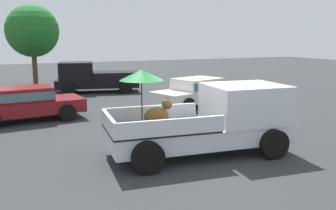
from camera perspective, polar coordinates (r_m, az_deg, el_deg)
name	(u,v)px	position (r m, az deg, el deg)	size (l,w,h in m)	color
ground_plane	(199,154)	(10.25, 4.90, -7.69)	(80.00, 80.00, 0.00)	#2D3033
pickup_truck_main	(213,119)	(10.17, 7.17, -2.21)	(5.22, 2.67, 2.38)	black
pickup_truck_red	(94,78)	(21.97, -11.64, 4.26)	(5.08, 3.00, 1.80)	black
parked_sedan_near	(25,102)	(15.09, -21.65, 0.43)	(4.47, 2.35, 1.33)	black
parked_sedan_far	(196,91)	(17.13, 4.48, 2.27)	(4.62, 2.92, 1.33)	black
tree_by_lot	(32,31)	(25.72, -20.60, 10.85)	(3.41, 3.41, 5.35)	brown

